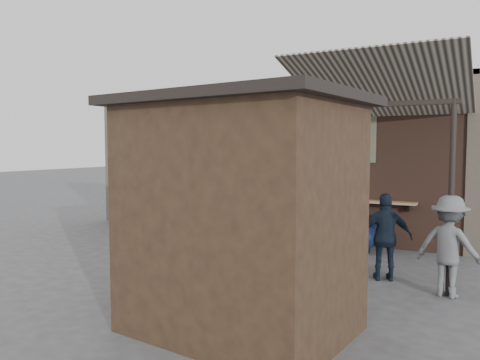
{
  "coord_description": "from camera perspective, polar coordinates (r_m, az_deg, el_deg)",
  "views": [
    {
      "loc": [
        5.47,
        -8.61,
        2.38
      ],
      "look_at": [
        0.14,
        1.2,
        1.58
      ],
      "focal_mm": 35.0,
      "sensor_mm": 36.0,
      "label": 1
    }
  ],
  "objects": [
    {
      "name": "ground",
      "position": [
        10.47,
        -3.85,
        -9.03
      ],
      "size": [
        70.0,
        70.0,
        0.0
      ],
      "primitive_type": "plane",
      "color": "#474749",
      "rests_on": "ground"
    },
    {
      "name": "brick_wall",
      "position": [
        12.57,
        2.72,
        2.38
      ],
      "size": [
        10.0,
        0.4,
        4.0
      ],
      "primitive_type": "cube",
      "color": "brown",
      "rests_on": "ground"
    },
    {
      "name": "pier_left",
      "position": [
        15.55,
        -14.82,
        2.58
      ],
      "size": [
        0.5,
        0.5,
        4.0
      ],
      "primitive_type": "cube",
      "color": "#4C4238",
      "rests_on": "ground"
    },
    {
      "name": "pier_right",
      "position": [
        11.32,
        27.16,
        1.74
      ],
      "size": [
        0.5,
        0.5,
        4.0
      ],
      "primitive_type": "cube",
      "color": "#4C4238",
      "rests_on": "ground"
    },
    {
      "name": "eating_counter",
      "position": [
        12.3,
        1.95,
        -1.86
      ],
      "size": [
        8.0,
        0.32,
        0.05
      ],
      "primitive_type": "cube",
      "color": "#9E7A51",
      "rests_on": "brick_wall"
    },
    {
      "name": "shelf_box",
      "position": [
        11.55,
        10.14,
        -1.59
      ],
      "size": [
        0.55,
        0.27,
        0.24
      ],
      "primitive_type": "cube",
      "color": "white",
      "rests_on": "eating_counter"
    },
    {
      "name": "tapestry_redgold",
      "position": [
        14.34,
        -10.81,
        6.53
      ],
      "size": [
        1.5,
        0.02,
        2.0
      ],
      "primitive_type": "cube",
      "color": "maroon",
      "rests_on": "brick_wall"
    },
    {
      "name": "tapestry_sun",
      "position": [
        13.22,
        -4.38,
        6.8
      ],
      "size": [
        1.5,
        0.02,
        2.0
      ],
      "primitive_type": "cube",
      "color": "orange",
      "rests_on": "brick_wall"
    },
    {
      "name": "tapestry_orange",
      "position": [
        12.25,
        3.56,
        7.01
      ],
      "size": [
        1.5,
        0.02,
        2.0
      ],
      "primitive_type": "cube",
      "color": "#AE5815",
      "rests_on": "brick_wall"
    },
    {
      "name": "tapestry_multi",
      "position": [
        11.55,
        12.66,
        7.1
      ],
      "size": [
        1.5,
        0.02,
        2.0
      ],
      "primitive_type": "cube",
      "color": "#205278",
      "rests_on": "brick_wall"
    },
    {
      "name": "hang_rail",
      "position": [
        12.46,
        2.28,
        11.5
      ],
      "size": [
        9.5,
        0.06,
        0.06
      ],
      "primitive_type": "cylinder",
      "rotation": [
        0.0,
        1.57,
        0.0
      ],
      "color": "black",
      "rests_on": "brick_wall"
    },
    {
      "name": "scooter_stool_0",
      "position": [
        13.61,
        -9.24,
        -4.25
      ],
      "size": [
        0.39,
        0.87,
        0.82
      ],
      "primitive_type": null,
      "color": "maroon",
      "rests_on": "ground"
    },
    {
      "name": "scooter_stool_1",
      "position": [
        13.25,
        -7.02,
        -4.63
      ],
      "size": [
        0.35,
        0.78,
        0.74
      ],
      "primitive_type": null,
      "color": "#0C591B",
      "rests_on": "ground"
    },
    {
      "name": "scooter_stool_2",
      "position": [
        12.82,
        -4.84,
        -4.67
      ],
      "size": [
        0.4,
        0.89,
        0.85
      ],
      "primitive_type": null,
      "color": "#186347",
      "rests_on": "ground"
    },
    {
      "name": "scooter_stool_3",
      "position": [
        12.54,
        -2.19,
        -5.21
      ],
      "size": [
        0.33,
        0.73,
        0.7
      ],
      "primitive_type": null,
      "color": "black",
      "rests_on": "ground"
    },
    {
      "name": "scooter_stool_4",
      "position": [
        12.23,
        0.28,
        -5.38
      ],
      "size": [
        0.34,
        0.76,
        0.72
      ],
      "primitive_type": null,
      "color": "#A8300C",
      "rests_on": "ground"
    },
    {
      "name": "scooter_stool_5",
      "position": [
        11.87,
        3.07,
        -5.61
      ],
      "size": [
        0.35,
        0.79,
        0.75
      ],
      "primitive_type": null,
      "color": "black",
      "rests_on": "ground"
    },
    {
      "name": "scooter_stool_6",
      "position": [
        11.67,
        6.19,
        -5.91
      ],
      "size": [
        0.33,
        0.74,
        0.7
      ],
      "primitive_type": null,
      "color": "#93320D",
      "rests_on": "ground"
    },
    {
      "name": "scooter_stool_7",
      "position": [
        11.4,
        9.21,
        -5.91
      ],
      "size": [
        0.38,
        0.85,
        0.81
      ],
      "primitive_type": null,
      "color": "navy",
      "rests_on": "ground"
    },
    {
      "name": "scooter_stool_8",
      "position": [
        11.27,
        12.13,
        -5.99
      ],
      "size": [
        0.4,
        0.88,
        0.84
      ],
      "primitive_type": null,
      "color": "navy",
      "rests_on": "ground"
    },
    {
      "name": "scooter_stool_9",
      "position": [
        11.08,
        15.5,
        -6.38
      ],
      "size": [
        0.37,
        0.82,
        0.78
      ],
      "primitive_type": null,
      "color": "#121D43",
      "rests_on": "ground"
    },
    {
      "name": "diner_left",
      "position": [
        14.07,
        -12.11,
        -1.93
      ],
      "size": [
        0.71,
        0.5,
        1.84
      ],
      "primitive_type": "imported",
      "rotation": [
        0.0,
        0.0,
        0.1
      ],
      "color": "#7B86B3",
      "rests_on": "ground"
    },
    {
      "name": "diner_right",
      "position": [
        13.39,
        -8.55,
        -2.24
      ],
      "size": [
        0.9,
        0.71,
        1.82
      ],
      "primitive_type": "imported",
      "rotation": [
        0.0,
        0.0,
        -0.02
      ],
      "color": "#2D2327",
      "rests_on": "ground"
    },
    {
      "name": "shopper_navy",
      "position": [
        8.74,
        17.34,
        -6.65
      ],
      "size": [
        0.98,
        0.67,
        1.55
      ],
      "primitive_type": "imported",
      "rotation": [
        0.0,
        0.0,
        3.49
      ],
      "color": "black",
      "rests_on": "ground"
    },
    {
      "name": "shopper_grey",
      "position": [
        8.15,
        24.17,
        -7.38
      ],
      "size": [
        1.17,
        0.86,
        1.61
      ],
      "primitive_type": "imported",
      "rotation": [
        0.0,
        0.0,
        2.86
      ],
      "color": "slate",
      "rests_on": "ground"
    },
    {
      "name": "shopper_tan",
      "position": [
        9.34,
        8.83,
        -5.89
      ],
      "size": [
        0.88,
        0.75,
        1.53
      ],
      "primitive_type": "imported",
      "rotation": [
        0.0,
        0.0,
        0.43
      ],
      "color": "#8B7458",
      "rests_on": "ground"
    },
    {
      "name": "market_stall",
      "position": [
        6.0,
        0.02,
        -4.87
      ],
      "size": [
        2.87,
        2.28,
        2.89
      ],
      "primitive_type": "cube",
      "rotation": [
        0.0,
        0.0,
        -0.11
      ],
      "color": "black",
      "rests_on": "ground"
    },
    {
      "name": "stall_roof",
      "position": [
        5.95,
        0.02,
        9.58
      ],
      "size": [
        3.22,
        2.62,
        0.12
      ],
      "primitive_type": "cube",
      "rotation": [
        0.0,
        0.0,
        -0.11
      ],
      "color": "black",
      "rests_on": "market_stall"
    },
    {
      "name": "stall_sign",
      "position": [
        6.8,
        4.99,
        1.68
      ],
      "size": [
        1.2,
        0.17,
        0.5
      ],
      "primitive_type": "cube",
      "rotation": [
        0.0,
        0.0,
        -0.11
      ],
      "color": "gold",
      "rests_on": "market_stall"
    },
    {
      "name": "stall_shelf",
      "position": [
        6.92,
        4.93,
        -6.94
      ],
      "size": [
        2.21,
        0.34,
        0.06
      ],
      "primitive_type": "cube",
      "rotation": [
        0.0,
        0.0,
        -0.11
      ],
      "color": "#473321",
      "rests_on": "market_stall"
    },
    {
      "name": "awning_canvas",
      "position": [
        9.78,
        17.02,
        10.81
      ],
      "size": [
        3.2,
        3.28,
        0.97
      ],
      "primitive_type": "cube",
      "rotation": [
        -0.28,
        0.0,
        0.0
      ],
      "color": "beige",
      "rests_on": "brick_wall"
    },
    {
      "name": "awning_ledger",
      "position": [
        11.38,
        18.7,
        11.83
      ],
      "size": [
        3.3,
        0.08,
        0.12
      ],
      "primitive_type": "cube",
      "color": "#33261C",
      "rests_on": "brick_wall"
    },
    {
      "name": "awning_header",
      "position": [
        8.28,
        14.84,
        8.83
      ],
      "size": [
        3.0,
        0.08,
        0.08
      ],
      "primitive_type": "cube",
      "color": "black",
      "rests_on": "awning_post_left"
    },
    {
      "name": "awning_post_left",
      "position": [
        8.73,
        5.69,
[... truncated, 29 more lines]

